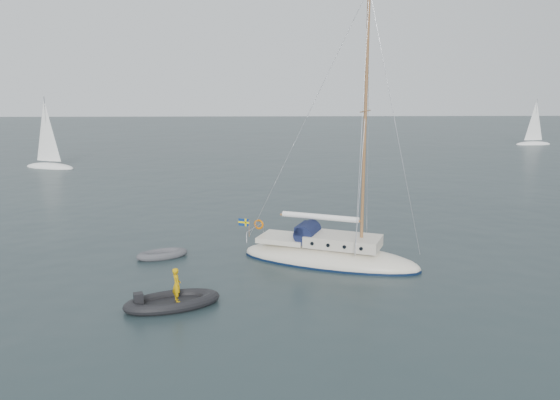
{
  "coord_description": "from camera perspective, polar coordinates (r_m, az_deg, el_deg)",
  "views": [
    {
      "loc": [
        -3.41,
        -27.69,
        9.47
      ],
      "look_at": [
        -2.44,
        0.0,
        3.68
      ],
      "focal_mm": 35.0,
      "sensor_mm": 36.0,
      "label": 1
    }
  ],
  "objects": [
    {
      "name": "distant_yacht_b",
      "position": [
        99.71,
        25.07,
        7.23
      ],
      "size": [
        6.1,
        3.25,
        8.08
      ],
      "rotation": [
        0.0,
        0.0,
        0.14
      ],
      "color": "white",
      "rests_on": "ground"
    },
    {
      "name": "rib",
      "position": [
        24.74,
        -11.23,
        -10.27
      ],
      "size": [
        4.25,
        1.93,
        1.76
      ],
      "rotation": [
        0.0,
        0.0,
        0.35
      ],
      "color": "black",
      "rests_on": "ground"
    },
    {
      "name": "sailboat",
      "position": [
        29.89,
        5.19,
        -4.47
      ],
      "size": [
        10.41,
        3.11,
        14.82
      ],
      "rotation": [
        0.0,
        0.0,
        -0.4
      ],
      "color": "silver",
      "rests_on": "ground"
    },
    {
      "name": "dinghy",
      "position": [
        31.59,
        -12.21,
        -5.58
      ],
      "size": [
        2.89,
        1.31,
        0.41
      ],
      "rotation": [
        0.0,
        0.0,
        0.41
      ],
      "color": "#49494D",
      "rests_on": "ground"
    },
    {
      "name": "distant_yacht_c",
      "position": [
        69.81,
        -23.18,
        6.17
      ],
      "size": [
        6.67,
        3.56,
        8.84
      ],
      "rotation": [
        0.0,
        0.0,
        -0.39
      ],
      "color": "white",
      "rests_on": "ground"
    },
    {
      "name": "ground",
      "position": [
        29.46,
        4.79,
        -7.0
      ],
      "size": [
        300.0,
        300.0,
        0.0
      ],
      "primitive_type": "plane",
      "color": "black",
      "rests_on": "ground"
    }
  ]
}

